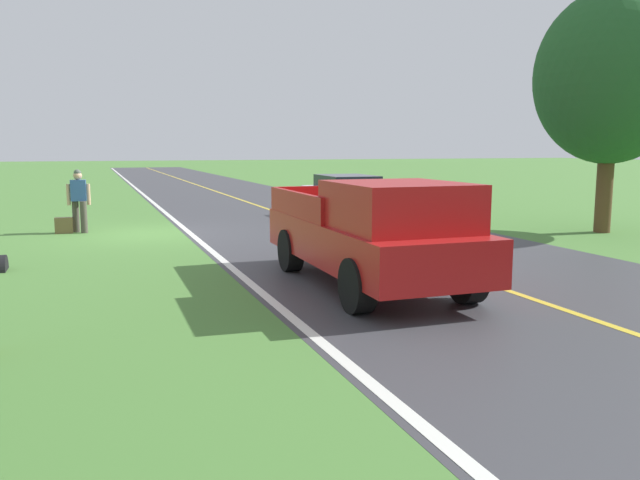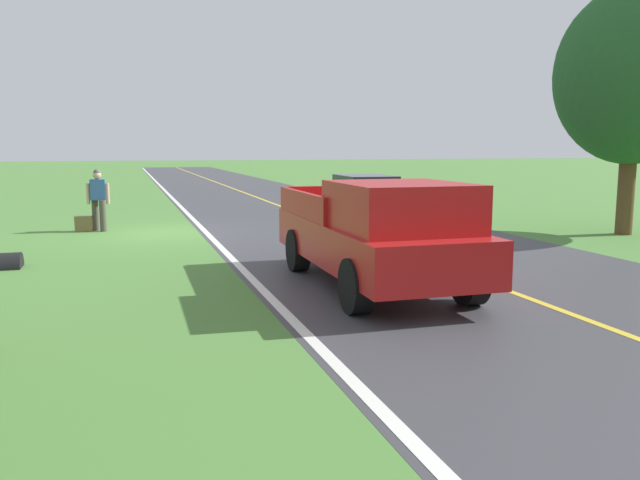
% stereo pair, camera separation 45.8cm
% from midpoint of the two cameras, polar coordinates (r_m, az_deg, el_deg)
% --- Properties ---
extents(ground_plane, '(200.00, 200.00, 0.00)m').
position_cam_midpoint_polar(ground_plane, '(17.92, -15.93, 0.53)').
color(ground_plane, '#4C7F38').
extents(road_surface, '(8.07, 120.00, 0.00)m').
position_cam_midpoint_polar(road_surface, '(18.92, -0.85, 1.25)').
color(road_surface, '#3D3D42').
rests_on(road_surface, ground).
extents(lane_edge_line, '(0.16, 117.60, 0.00)m').
position_cam_midpoint_polar(lane_edge_line, '(18.03, -12.50, 0.71)').
color(lane_edge_line, silver).
rests_on(lane_edge_line, ground).
extents(lane_centre_line, '(0.14, 117.60, 0.00)m').
position_cam_midpoint_polar(lane_centre_line, '(18.92, -0.85, 1.26)').
color(lane_centre_line, gold).
rests_on(lane_centre_line, ground).
extents(hitchhiker_walking, '(0.62, 0.52, 1.75)m').
position_cam_midpoint_polar(hitchhiker_walking, '(18.77, -21.62, 3.61)').
color(hitchhiker_walking, '#4C473D').
rests_on(hitchhiker_walking, ground).
extents(suitcase_carried, '(0.47, 0.22, 0.44)m').
position_cam_midpoint_polar(suitcase_carried, '(18.80, -22.79, 1.22)').
color(suitcase_carried, brown).
rests_on(suitcase_carried, ground).
extents(pickup_truck_passing, '(2.15, 5.43, 1.82)m').
position_cam_midpoint_polar(pickup_truck_passing, '(10.51, 3.72, 0.81)').
color(pickup_truck_passing, '#B21919').
rests_on(pickup_truck_passing, ground).
extents(tree_far_side_near, '(4.07, 4.07, 6.58)m').
position_cam_midpoint_polar(tree_far_side_near, '(19.12, 24.22, 13.27)').
color(tree_far_side_near, brown).
rests_on(tree_far_side_near, ground).
extents(sedan_near_oncoming, '(2.05, 4.46, 1.41)m').
position_cam_midpoint_polar(sedan_near_oncoming, '(21.73, 1.68, 4.17)').
color(sedan_near_oncoming, silver).
rests_on(sedan_near_oncoming, ground).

